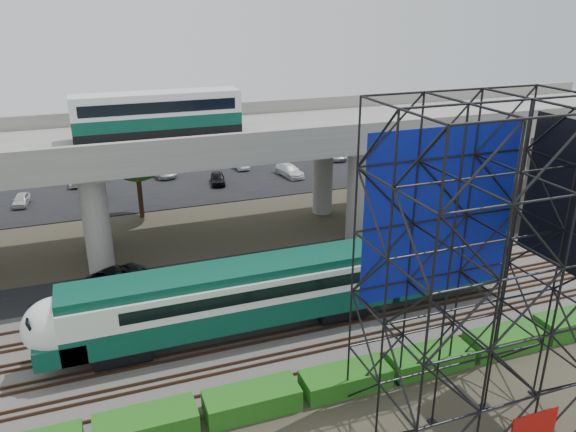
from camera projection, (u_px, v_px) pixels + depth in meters
name	position (u px, v px, depth m)	size (l,w,h in m)	color
ground	(297.00, 346.00, 32.32)	(140.00, 140.00, 0.00)	#474233
ballast_bed	(285.00, 327.00, 34.03)	(90.00, 12.00, 0.20)	slate
service_road	(246.00, 268.00, 41.49)	(90.00, 5.00, 0.08)	black
parking_lot	(187.00, 179.00, 62.05)	(90.00, 18.00, 0.08)	black
harbor_water	(159.00, 136.00, 81.31)	(140.00, 40.00, 0.03)	slate
rail_tracks	(285.00, 324.00, 33.97)	(90.00, 9.52, 0.16)	#472D1E
commuter_train	(271.00, 289.00, 32.73)	(29.30, 3.06, 4.30)	black
overpass	(219.00, 144.00, 43.23)	(80.00, 12.00, 12.40)	#9E9B93
scaffold_tower	(477.00, 276.00, 24.31)	(9.36, 6.36, 15.00)	black
hedge_strip	(346.00, 378.00, 28.68)	(34.60, 1.80, 1.20)	#145313
trees	(165.00, 182.00, 42.95)	(40.94, 16.94, 7.69)	#382314
suv	(118.00, 275.00, 39.06)	(2.04, 4.42, 1.23)	black
parked_cars	(203.00, 172.00, 62.17)	(37.83, 9.78, 1.32)	silver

